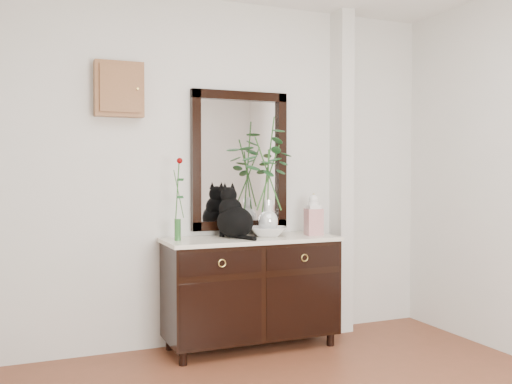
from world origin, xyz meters
name	(u,v)px	position (x,y,z in m)	size (l,w,h in m)	color
wall_back	(227,172)	(0.00, 1.98, 1.35)	(3.60, 0.04, 2.70)	silver
pilaster	(342,172)	(1.00, 1.90, 1.35)	(0.12, 0.20, 2.70)	silver
sideboard	(251,286)	(0.10, 1.73, 0.47)	(1.33, 0.52, 0.82)	black
wall_mirror	(240,161)	(0.10, 1.97, 1.44)	(0.80, 0.06, 1.10)	black
key_cabinet	(119,89)	(-0.85, 1.94, 1.95)	(0.35, 0.10, 0.40)	brown
cat	(235,212)	(-0.02, 1.76, 1.05)	(0.28, 0.34, 0.40)	black
lotus_bowl	(268,231)	(0.26, 1.76, 0.89)	(0.29, 0.29, 0.07)	silver
vase_branches	(268,174)	(0.26, 1.76, 1.33)	(0.44, 0.44, 0.92)	silver
bud_vase_rose	(177,199)	(-0.47, 1.75, 1.16)	(0.07, 0.07, 0.61)	#295E29
ginger_jar	(314,214)	(0.62, 1.69, 1.02)	(0.12, 0.12, 0.33)	white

